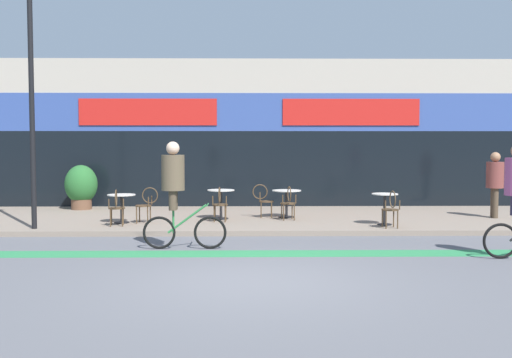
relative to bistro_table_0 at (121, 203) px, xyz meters
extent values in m
plane|color=#5B5B60|center=(3.25, -5.97, -0.64)|extent=(120.00, 120.00, 0.00)
cube|color=gray|center=(3.25, 1.28, -0.58)|extent=(40.00, 5.50, 0.12)
cube|color=#B2A899|center=(3.25, 6.03, 1.77)|extent=(40.00, 4.00, 4.81)
cube|color=black|center=(3.25, 4.06, 0.68)|extent=(38.80, 0.10, 2.40)
cube|color=#334C93|center=(3.25, 4.08, 2.48)|extent=(39.20, 0.14, 1.20)
cube|color=red|center=(0.03, 4.01, 2.48)|extent=(4.35, 0.08, 0.84)
cube|color=red|center=(6.47, 4.01, 2.48)|extent=(4.35, 0.08, 0.84)
cube|color=#2D844C|center=(3.25, -3.65, -0.63)|extent=(36.00, 0.70, 0.01)
cylinder|color=black|center=(0.00, 0.00, -0.50)|extent=(0.38, 0.38, 0.02)
cylinder|color=black|center=(0.00, 0.00, -0.17)|extent=(0.07, 0.07, 0.70)
cylinder|color=silver|center=(0.00, 0.00, 0.19)|extent=(0.70, 0.70, 0.02)
cylinder|color=black|center=(2.47, 0.78, -0.50)|extent=(0.39, 0.39, 0.02)
cylinder|color=black|center=(2.47, 0.78, -0.14)|extent=(0.07, 0.07, 0.75)
cylinder|color=silver|center=(2.47, 0.78, 0.25)|extent=(0.72, 0.72, 0.02)
cylinder|color=black|center=(4.23, 1.08, -0.50)|extent=(0.43, 0.43, 0.02)
cylinder|color=black|center=(4.23, 1.08, -0.16)|extent=(0.07, 0.07, 0.72)
cylinder|color=silver|center=(4.23, 1.08, 0.21)|extent=(0.79, 0.79, 0.02)
cylinder|color=black|center=(6.55, -0.45, -0.50)|extent=(0.35, 0.35, 0.02)
cylinder|color=black|center=(6.55, -0.45, -0.14)|extent=(0.07, 0.07, 0.75)
cylinder|color=silver|center=(6.55, -0.45, 0.25)|extent=(0.64, 0.64, 0.02)
cylinder|color=#4C3823|center=(0.00, -0.55, -0.08)|extent=(0.45, 0.45, 0.03)
cylinder|color=#4C3823|center=(-0.16, -0.43, -0.31)|extent=(0.03, 0.03, 0.42)
cylinder|color=#4C3823|center=(0.12, -0.39, -0.31)|extent=(0.03, 0.03, 0.42)
cylinder|color=#4C3823|center=(-0.12, -0.71, -0.31)|extent=(0.03, 0.03, 0.42)
cylinder|color=#4C3823|center=(0.16, -0.67, -0.31)|extent=(0.03, 0.03, 0.42)
torus|color=#4C3823|center=(0.02, -0.72, 0.18)|extent=(0.08, 0.41, 0.41)
cylinder|color=#4C3823|center=(-0.15, -0.74, 0.05)|extent=(0.03, 0.03, 0.23)
cylinder|color=#4C3823|center=(0.19, -0.70, 0.05)|extent=(0.03, 0.03, 0.23)
cylinder|color=#4C3823|center=(0.55, 0.00, -0.08)|extent=(0.43, 0.43, 0.03)
cylinder|color=#4C3823|center=(0.40, -0.13, -0.31)|extent=(0.03, 0.03, 0.42)
cylinder|color=#4C3823|center=(0.42, 0.15, -0.31)|extent=(0.03, 0.03, 0.42)
cylinder|color=#4C3823|center=(0.68, -0.15, -0.31)|extent=(0.03, 0.03, 0.42)
cylinder|color=#4C3823|center=(0.70, 0.13, -0.31)|extent=(0.03, 0.03, 0.42)
torus|color=#4C3823|center=(0.72, -0.01, 0.18)|extent=(0.41, 0.06, 0.41)
cylinder|color=#4C3823|center=(0.71, -0.18, 0.05)|extent=(0.03, 0.03, 0.23)
cylinder|color=#4C3823|center=(0.73, 0.16, 0.05)|extent=(0.03, 0.03, 0.23)
cylinder|color=#4C3823|center=(2.47, 0.23, -0.08)|extent=(0.41, 0.41, 0.03)
cylinder|color=#4C3823|center=(2.33, 0.37, -0.31)|extent=(0.03, 0.03, 0.42)
cylinder|color=#4C3823|center=(2.61, 0.37, -0.31)|extent=(0.03, 0.03, 0.42)
cylinder|color=#4C3823|center=(2.32, 0.10, -0.31)|extent=(0.03, 0.03, 0.42)
cylinder|color=#4C3823|center=(2.60, 0.09, -0.31)|extent=(0.03, 0.03, 0.42)
torus|color=#4C3823|center=(2.46, 0.06, 0.18)|extent=(0.04, 0.41, 0.41)
cylinder|color=#4C3823|center=(2.29, 0.07, 0.05)|extent=(0.03, 0.03, 0.23)
cylinder|color=#4C3823|center=(2.63, 0.05, 0.05)|extent=(0.03, 0.03, 0.23)
cylinder|color=#4C3823|center=(4.23, 0.53, -0.08)|extent=(0.45, 0.45, 0.03)
cylinder|color=#4C3823|center=(4.08, 0.66, -0.31)|extent=(0.03, 0.03, 0.42)
cylinder|color=#4C3823|center=(4.35, 0.69, -0.31)|extent=(0.03, 0.03, 0.42)
cylinder|color=#4C3823|center=(4.11, 0.38, -0.31)|extent=(0.03, 0.03, 0.42)
cylinder|color=#4C3823|center=(4.39, 0.41, -0.31)|extent=(0.03, 0.03, 0.42)
torus|color=#4C3823|center=(4.25, 0.37, 0.18)|extent=(0.08, 0.41, 0.41)
cylinder|color=#4C3823|center=(4.08, 0.34, 0.05)|extent=(0.03, 0.03, 0.23)
cylinder|color=#4C3823|center=(4.42, 0.39, 0.05)|extent=(0.03, 0.03, 0.23)
cylinder|color=#4C3823|center=(3.68, 1.08, -0.08)|extent=(0.41, 0.41, 0.03)
cylinder|color=#4C3823|center=(3.83, 1.22, -0.31)|extent=(0.03, 0.03, 0.42)
cylinder|color=#4C3823|center=(3.82, 0.94, -0.31)|extent=(0.03, 0.03, 0.42)
cylinder|color=#4C3823|center=(3.55, 1.23, -0.31)|extent=(0.03, 0.03, 0.42)
cylinder|color=#4C3823|center=(3.54, 0.95, -0.31)|extent=(0.03, 0.03, 0.42)
torus|color=#4C3823|center=(3.51, 1.09, 0.18)|extent=(0.41, 0.04, 0.41)
cylinder|color=#4C3823|center=(3.52, 1.26, 0.05)|extent=(0.03, 0.03, 0.23)
cylinder|color=#4C3823|center=(3.51, 0.92, 0.05)|extent=(0.03, 0.03, 0.23)
cylinder|color=#4C3823|center=(6.55, -1.00, -0.08)|extent=(0.44, 0.44, 0.03)
cylinder|color=#4C3823|center=(6.39, -0.88, -0.31)|extent=(0.03, 0.03, 0.42)
cylinder|color=#4C3823|center=(6.67, -0.85, -0.31)|extent=(0.03, 0.03, 0.42)
cylinder|color=#4C3823|center=(6.42, -1.16, -0.31)|extent=(0.03, 0.03, 0.42)
cylinder|color=#4C3823|center=(6.70, -1.13, -0.31)|extent=(0.03, 0.03, 0.42)
torus|color=#4C3823|center=(6.56, -1.17, 0.18)|extent=(0.07, 0.41, 0.41)
cylinder|color=#4C3823|center=(6.39, -1.19, 0.05)|extent=(0.03, 0.03, 0.23)
cylinder|color=#4C3823|center=(6.73, -1.16, 0.05)|extent=(0.03, 0.03, 0.23)
cylinder|color=brown|center=(-1.89, 3.21, -0.34)|extent=(0.61, 0.61, 0.35)
ellipsoid|color=#28662D|center=(-1.89, 3.21, 0.25)|extent=(0.97, 0.97, 1.17)
cylinder|color=black|center=(-1.84, -1.00, 2.22)|extent=(0.12, 0.12, 5.47)
torus|color=black|center=(2.42, -3.09, -0.31)|extent=(0.66, 0.05, 0.66)
torus|color=black|center=(1.40, -3.09, -0.31)|extent=(0.66, 0.05, 0.66)
cylinder|color=#2D753D|center=(1.96, -3.09, -0.03)|extent=(0.79, 0.05, 0.60)
cylinder|color=#2D753D|center=(1.68, -3.09, -0.08)|extent=(0.04, 0.04, 0.46)
cylinder|color=#2D753D|center=(2.37, -3.09, 0.25)|extent=(0.03, 0.48, 0.03)
cylinder|color=#4C3D2D|center=(1.68, -3.00, 0.35)|extent=(0.16, 0.16, 0.39)
cylinder|color=#4C3D2D|center=(1.68, -3.18, 0.35)|extent=(0.16, 0.16, 0.39)
cylinder|color=brown|center=(1.68, -3.09, 0.90)|extent=(0.46, 0.46, 0.71)
sphere|color=beige|center=(1.68, -3.09, 1.39)|extent=(0.27, 0.27, 0.27)
torus|color=black|center=(7.81, -4.21, -0.31)|extent=(0.66, 0.06, 0.66)
cylinder|color=#4C3D2D|center=(9.82, 0.84, -0.11)|extent=(0.18, 0.18, 0.81)
cylinder|color=#4C3D2D|center=(9.84, 1.01, -0.11)|extent=(0.18, 0.18, 0.81)
cylinder|color=brown|center=(9.83, 0.92, 0.64)|extent=(0.52, 0.52, 0.70)
sphere|color=#9E7051|center=(9.83, 0.92, 1.12)|extent=(0.26, 0.26, 0.26)
camera|label=1|loc=(3.16, -15.03, 1.47)|focal=42.00mm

